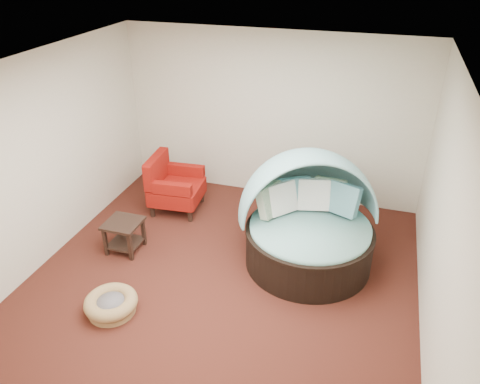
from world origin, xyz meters
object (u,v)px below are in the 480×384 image
(red_armchair, at_px, (173,185))
(side_table, at_px, (124,232))
(canopy_daybed, at_px, (309,214))
(pet_basket, at_px, (111,304))

(red_armchair, xyz_separation_m, side_table, (-0.19, -1.29, -0.13))
(canopy_daybed, distance_m, pet_basket, 2.78)
(canopy_daybed, xyz_separation_m, red_armchair, (-2.35, 0.72, -0.31))
(pet_basket, xyz_separation_m, red_armchair, (-0.29, 2.48, 0.32))
(pet_basket, relative_size, side_table, 1.66)
(canopy_daybed, height_order, side_table, canopy_daybed)
(pet_basket, xyz_separation_m, side_table, (-0.48, 1.19, 0.19))
(pet_basket, height_order, red_armchair, red_armchair)
(canopy_daybed, bearing_deg, red_armchair, 140.54)
(red_armchair, relative_size, side_table, 1.91)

